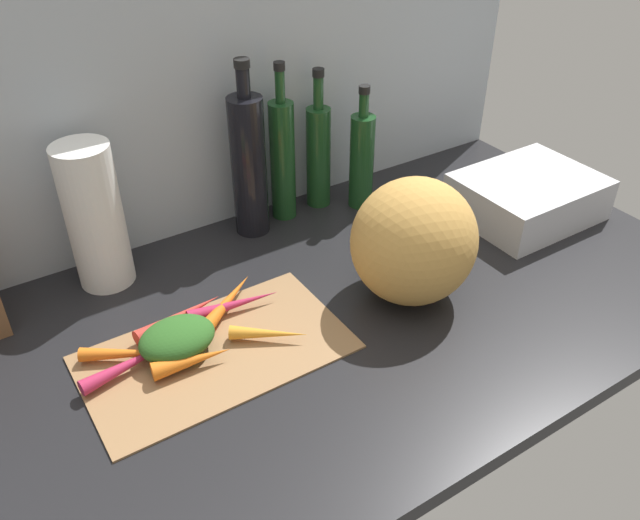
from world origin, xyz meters
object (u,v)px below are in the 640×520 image
carrot_6 (180,317)px  paper_towel_roll (95,217)px  bottle_3 (362,159)px  carrot_1 (134,353)px  carrot_3 (268,334)px  bottle_2 (318,154)px  cutting_board (217,353)px  carrot_5 (192,360)px  carrot_2 (130,363)px  winter_squash (414,242)px  bottle_0 (249,165)px  bottle_1 (283,158)px  carrot_0 (229,300)px  dish_rack (528,197)px  carrot_4 (234,305)px

carrot_6 → paper_towel_roll: size_ratio=0.61×
bottle_3 → paper_towel_roll: bearing=177.0°
carrot_1 → bottle_3: bottle_3 is taller
carrot_3 → bottle_2: bottle_2 is taller
carrot_1 → bottle_3: size_ratio=0.62×
cutting_board → bottle_3: (48.13, 27.02, 10.66)cm
carrot_5 → paper_towel_roll: bearing=96.2°
carrot_2 → cutting_board: bearing=-15.0°
carrot_5 → winter_squash: bearing=-4.1°
carrot_6 → bottle_3: 53.95cm
cutting_board → carrot_6: 10.13cm
carrot_1 → carrot_3: 21.75cm
bottle_0 → bottle_1: 8.90cm
cutting_board → bottle_3: bearing=29.3°
carrot_3 → bottle_3: (39.63, 29.03, 9.05)cm
cutting_board → carrot_0: carrot_0 is taller
carrot_0 → carrot_5: bearing=-137.3°
carrot_0 → bottle_2: (33.68, 23.03, 9.97)cm
carrot_3 → dish_rack: bearing=4.9°
paper_towel_roll → bottle_2: (48.92, 2.68, -1.70)cm
carrot_0 → paper_towel_roll: size_ratio=0.55×
carrot_0 → bottle_1: size_ratio=0.45×
carrot_3 → dish_rack: (66.95, 5.77, 2.52)cm
bottle_1 → bottle_3: bottle_1 is taller
carrot_4 → bottle_0: 30.76cm
carrot_1 → winter_squash: size_ratio=0.74×
carrot_1 → carrot_5: (7.08, -6.91, 0.33)cm
carrot_6 → carrot_1: bearing=-156.9°
paper_towel_roll → bottle_3: bearing=-3.0°
carrot_0 → carrot_2: same height
carrot_6 → dish_rack: size_ratio=0.59×
bottle_1 → bottle_2: size_ratio=1.10×
bottle_1 → dish_rack: size_ratio=1.19×
cutting_board → paper_towel_roll: 33.80cm
carrot_4 → winter_squash: bearing=-22.4°
carrot_3 → bottle_0: 38.12cm
carrot_1 → bottle_0: size_ratio=0.47×
carrot_1 → carrot_6: 10.53cm
bottle_0 → carrot_4: bearing=-124.8°
cutting_board → carrot_3: size_ratio=3.32×
bottle_2 → carrot_4: bearing=-143.5°
carrot_1 → winter_squash: winter_squash is taller
bottle_2 → carrot_1: bearing=-152.8°
carrot_0 → carrot_6: 9.23cm
carrot_3 → bottle_0: bearing=66.0°
carrot_4 → bottle_3: 46.15cm
bottle_1 → carrot_4: bearing=-135.1°
carrot_0 → bottle_0: (16.01, 21.09, 13.07)cm
bottle_0 → bottle_2: bearing=6.3°
carrot_4 → bottle_3: bottle_3 is taller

